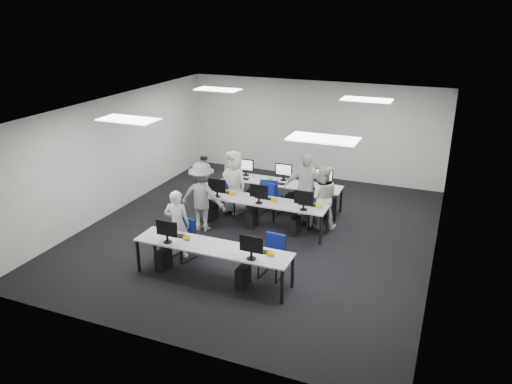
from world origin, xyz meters
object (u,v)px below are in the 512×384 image
at_px(chair_7, 317,211).
at_px(photographer, 202,197).
at_px(chair_5, 231,198).
at_px(chair_6, 271,203).
at_px(desk_mid, 262,202).
at_px(chair_3, 267,207).
at_px(chair_1, 272,264).
at_px(student_3, 305,189).
at_px(chair_2, 229,201).
at_px(student_1, 322,197).
at_px(student_0, 177,224).
at_px(chair_0, 183,246).
at_px(chair_4, 306,215).
at_px(student_2, 234,182).
at_px(desk_front, 213,248).

xyz_separation_m(chair_7, photographer, (-2.42, -1.45, 0.54)).
bearing_deg(chair_5, chair_6, -13.41).
xyz_separation_m(desk_mid, chair_3, (-0.10, 0.63, -0.38)).
xyz_separation_m(chair_1, student_3, (-0.15, 2.71, 0.64)).
distance_m(chair_2, student_1, 2.54).
bearing_deg(student_0, chair_0, 150.47).
bearing_deg(chair_6, chair_4, -10.35).
bearing_deg(photographer, chair_0, 96.37).
height_order(student_2, photographer, photographer).
relative_size(chair_2, chair_7, 0.99).
bearing_deg(chair_1, chair_7, 91.80).
height_order(chair_6, student_0, student_0).
distance_m(chair_3, student_3, 1.15).
distance_m(student_1, photographer, 2.87).
relative_size(chair_7, student_3, 0.54).
bearing_deg(chair_1, desk_mid, 120.66).
xyz_separation_m(chair_2, chair_3, (1.08, -0.01, -0.01)).
bearing_deg(desk_front, photographer, 122.74).
xyz_separation_m(chair_6, student_2, (-0.94, -0.24, 0.54)).
bearing_deg(chair_4, chair_0, -114.66).
bearing_deg(chair_2, student_3, -6.79).
xyz_separation_m(desk_mid, chair_5, (-1.23, 0.89, -0.41)).
relative_size(chair_0, chair_3, 0.92).
bearing_deg(chair_5, photographer, -107.71).
xyz_separation_m(desk_front, chair_0, (-1.01, 0.55, -0.40)).
bearing_deg(chair_6, chair_3, -77.05).
bearing_deg(desk_front, student_0, 152.43).
distance_m(desk_front, student_0, 1.29).
bearing_deg(chair_2, desk_mid, -35.90).
bearing_deg(student_0, student_3, -137.95).
relative_size(chair_2, student_3, 0.53).
relative_size(desk_front, student_0, 2.11).
distance_m(chair_1, student_2, 3.49).
distance_m(student_2, photographer, 1.31).
bearing_deg(chair_7, student_2, -168.89).
distance_m(chair_6, photographer, 2.01).
distance_m(chair_3, chair_7, 1.25).
bearing_deg(desk_mid, chair_6, 97.33).
bearing_deg(student_1, student_0, 32.39).
bearing_deg(student_1, chair_5, -20.70).
bearing_deg(chair_7, desk_front, -101.09).
distance_m(desk_front, chair_7, 3.65).
relative_size(desk_mid, photographer, 1.88).
height_order(desk_mid, chair_0, chair_0).
height_order(chair_0, chair_1, chair_0).
bearing_deg(chair_0, chair_6, 91.10).
bearing_deg(photographer, chair_5, -96.46).
bearing_deg(chair_6, chair_0, -98.09).
distance_m(chair_3, chair_6, 0.31).
bearing_deg(photographer, student_3, -154.27).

